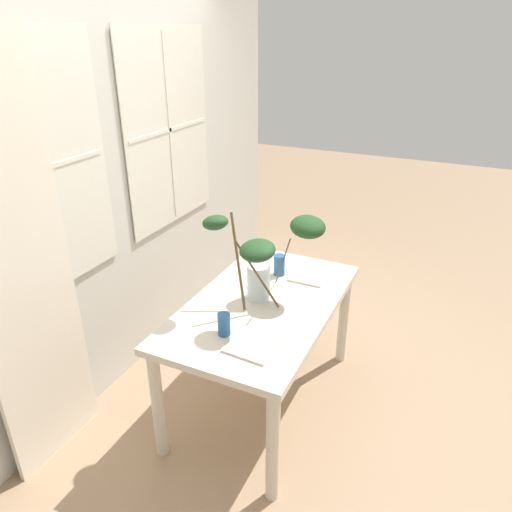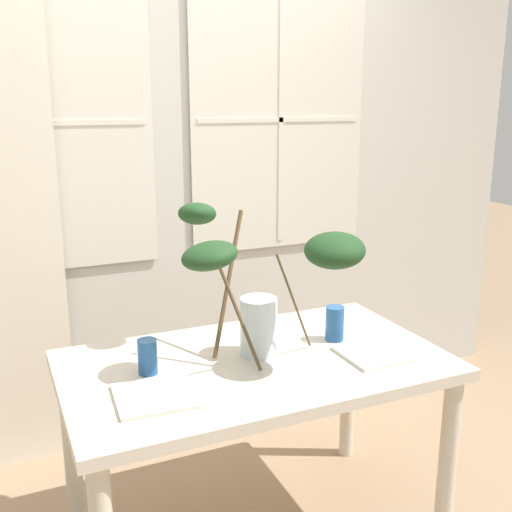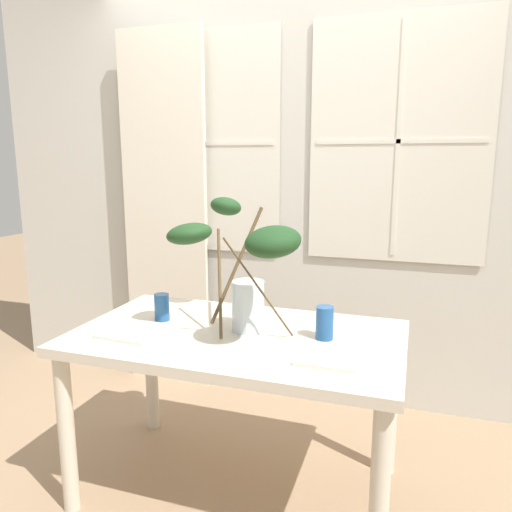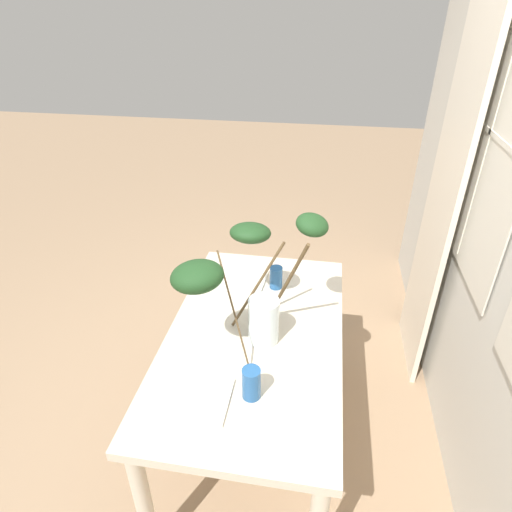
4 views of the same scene
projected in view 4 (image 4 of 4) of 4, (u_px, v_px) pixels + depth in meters
The scene contains 8 objects.
ground at pixel (255, 436), 2.42m from camera, with size 14.00×14.00×0.00m, color #9E7F60.
curtain_sheer_side at pixel (443, 199), 2.41m from camera, with size 0.58×0.03×2.27m, color silver.
dining_table at pixel (255, 349), 2.08m from camera, with size 1.40×0.81×0.75m.
vase_with_branches at pixel (247, 278), 1.85m from camera, with size 0.68×0.67×0.58m.
drinking_glass_blue_left at pixel (276, 278), 2.32m from camera, with size 0.07×0.07×0.12m, color #235693.
drinking_glass_blue_right at pixel (251, 383), 1.68m from camera, with size 0.07×0.07×0.14m, color #235693.
plate_square_left at pixel (243, 280), 2.40m from camera, with size 0.25×0.25×0.01m, color silver.
plate_square_right at pixel (201, 398), 1.69m from camera, with size 0.23×0.23×0.01m, color silver.
Camera 4 is at (1.53, 0.26, 2.11)m, focal length 30.37 mm.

